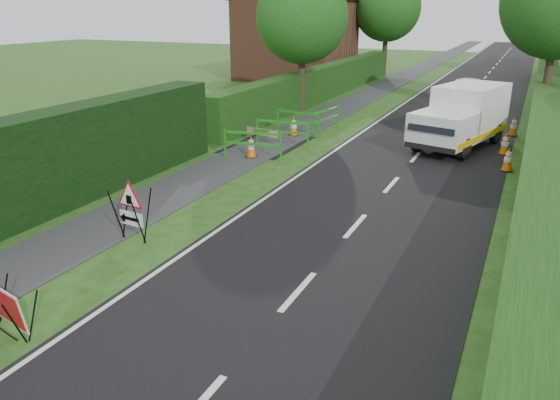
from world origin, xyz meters
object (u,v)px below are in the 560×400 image
(triangle_sign, at_px, (129,206))
(works_van, at_px, (462,115))
(hatchback_car, at_px, (464,88))
(red_rect_sign, at_px, (7,308))

(triangle_sign, relative_size, works_van, 0.23)
(works_van, relative_size, hatchback_car, 1.44)
(works_van, xyz_separation_m, hatchback_car, (-1.31, 11.37, -0.56))
(red_rect_sign, height_order, works_van, works_van)
(triangle_sign, bearing_deg, works_van, 71.67)
(red_rect_sign, relative_size, hatchback_car, 0.29)
(works_van, bearing_deg, triangle_sign, -99.23)
(works_van, bearing_deg, red_rect_sign, -91.88)
(red_rect_sign, bearing_deg, triangle_sign, 112.48)
(red_rect_sign, distance_m, triangle_sign, 3.84)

